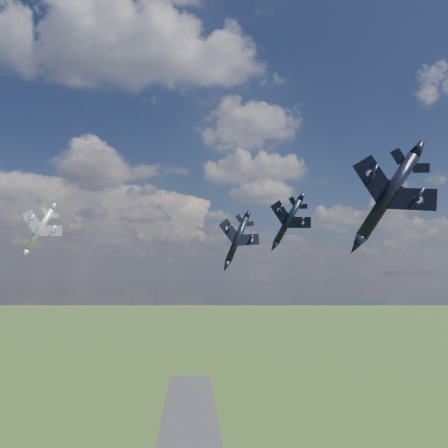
{
  "coord_description": "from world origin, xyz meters",
  "views": [
    {
      "loc": [
        -0.4,
        -68.63,
        71.81
      ],
      "look_at": [
        6.02,
        14.5,
        81.35
      ],
      "focal_mm": 35.0,
      "sensor_mm": 36.0,
      "label": 1
    }
  ],
  "objects_px": {
    "jet_high_navy": "(288,221)",
    "jet_left_silver": "(39,230)",
    "jet_lead_navy": "(237,239)",
    "jet_right_navy": "(388,196)"
  },
  "relations": [
    {
      "from": "jet_high_navy",
      "to": "jet_lead_navy",
      "type": "bearing_deg",
      "value": -101.87
    },
    {
      "from": "jet_right_navy",
      "to": "jet_left_silver",
      "type": "xyz_separation_m",
      "value": [
        -56.26,
        41.26,
        -0.48
      ]
    },
    {
      "from": "jet_left_silver",
      "to": "jet_high_navy",
      "type": "bearing_deg",
      "value": 5.94
    },
    {
      "from": "jet_right_navy",
      "to": "jet_high_navy",
      "type": "height_order",
      "value": "jet_high_navy"
    },
    {
      "from": "jet_lead_navy",
      "to": "jet_right_navy",
      "type": "height_order",
      "value": "jet_right_navy"
    },
    {
      "from": "jet_high_navy",
      "to": "jet_right_navy",
      "type": "bearing_deg",
      "value": -65.68
    },
    {
      "from": "jet_high_navy",
      "to": "jet_left_silver",
      "type": "distance_m",
      "value": 56.27
    },
    {
      "from": "jet_high_navy",
      "to": "jet_left_silver",
      "type": "relative_size",
      "value": 1.23
    },
    {
      "from": "jet_high_navy",
      "to": "jet_left_silver",
      "type": "height_order",
      "value": "jet_high_navy"
    },
    {
      "from": "jet_lead_navy",
      "to": "jet_right_navy",
      "type": "distance_m",
      "value": 34.52
    }
  ]
}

